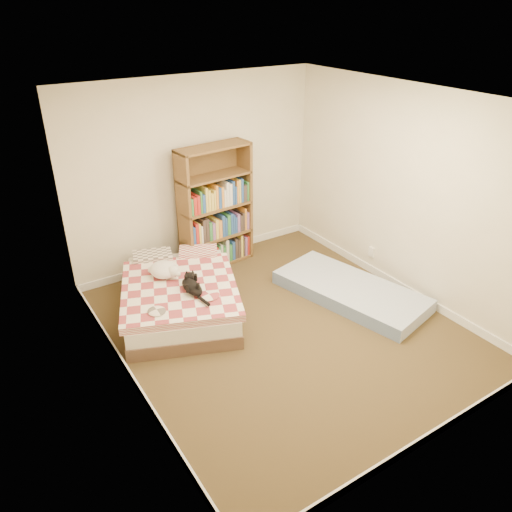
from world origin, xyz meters
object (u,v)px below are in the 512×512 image
bed (179,294)px  floor_mattress (350,291)px  black_cat (191,286)px  bookshelf (215,223)px  white_dog (165,270)px

bed → floor_mattress: size_ratio=1.11×
bed → black_cat: 0.41m
bookshelf → black_cat: 1.47m
bookshelf → white_dog: bookshelf is taller
bed → bookshelf: bookshelf is taller
bookshelf → white_dog: (-1.04, -0.68, -0.09)m
bed → bookshelf: size_ratio=1.24×
bookshelf → floor_mattress: size_ratio=0.90×
floor_mattress → white_dog: (-1.98, 1.03, 0.42)m
floor_mattress → black_cat: 2.00m
bed → black_cat: bearing=-64.0°
floor_mattress → white_dog: bearing=139.1°
bed → white_dog: (-0.09, 0.14, 0.29)m
floor_mattress → black_cat: black_cat is taller
white_dog → bed: bearing=-40.8°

